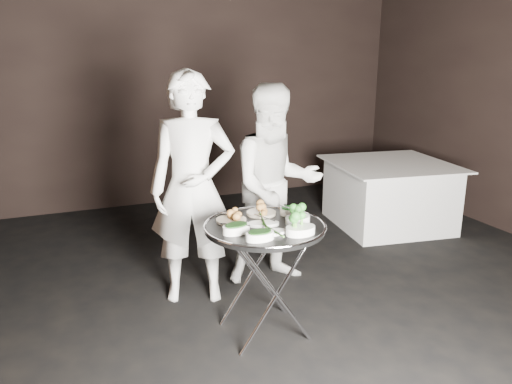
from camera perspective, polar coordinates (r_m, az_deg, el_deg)
name	(u,v)px	position (r m, az deg, el deg)	size (l,w,h in m)	color
floor	(296,343)	(3.46, 4.61, -16.85)	(6.00, 7.00, 0.05)	black
wall_back	(169,81)	(6.28, -9.96, 12.36)	(6.00, 0.05, 3.00)	black
tray_stand	(265,275)	(3.33, 0.98, -9.46)	(0.51, 0.43, 0.75)	silver
serving_tray	(265,227)	(3.20, 1.01, -3.99)	(0.79, 0.79, 0.04)	black
potato_plate_a	(231,217)	(3.26, -2.86, -2.86)	(0.21, 0.21, 0.07)	beige
potato_plate_b	(261,210)	(3.40, 0.61, -2.05)	(0.20, 0.20, 0.07)	beige
greens_bowl	(289,210)	(3.41, 3.74, -2.07)	(0.12, 0.12, 0.07)	white
asparagus_plate_a	(263,223)	(3.19, 0.85, -3.53)	(0.22, 0.16, 0.04)	white
asparagus_plate_b	(273,231)	(3.05, 1.91, -4.53)	(0.18, 0.11, 0.04)	white
spinach_bowl_a	(236,227)	(3.06, -2.27, -4.06)	(0.21, 0.16, 0.08)	white
spinach_bowl_b	(260,234)	(2.95, 0.44, -4.86)	(0.18, 0.12, 0.07)	white
broccoli_bowl_a	(298,218)	(3.24, 4.78, -2.99)	(0.20, 0.16, 0.07)	white
broccoli_bowl_b	(300,228)	(3.05, 5.10, -4.16)	(0.21, 0.16, 0.08)	white
serving_utensils	(263,214)	(3.25, 0.82, -2.58)	(0.58, 0.43, 0.01)	silver
waiter_left	(193,189)	(3.71, -7.27, 0.35)	(0.63, 0.41, 1.73)	white
waiter_right	(276,186)	(4.00, 2.25, 0.73)	(0.78, 0.61, 1.61)	white
dining_table	(389,194)	(5.61, 14.91, -0.23)	(1.22, 1.22, 0.70)	white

